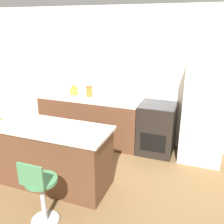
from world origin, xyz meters
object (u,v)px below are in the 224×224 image
oven_range (157,129)px  refrigerator (205,110)px  kettle (74,90)px  mixing_bowl (102,95)px  stool_chair (41,192)px

oven_range → refrigerator: (0.78, 0.01, 0.45)m
kettle → mixing_bowl: kettle is taller
refrigerator → kettle: (-2.50, 0.04, 0.10)m
oven_range → kettle: (-1.72, 0.05, 0.55)m
oven_range → mixing_bowl: size_ratio=3.18×
refrigerator → stool_chair: 2.88m
refrigerator → stool_chair: size_ratio=2.07×
oven_range → refrigerator: size_ratio=0.51×
kettle → oven_range: bearing=-1.6°
oven_range → mixing_bowl: mixing_bowl is taller
mixing_bowl → stool_chair: bearing=-85.2°
stool_chair → kettle: kettle is taller
oven_range → stool_chair: 2.45m
oven_range → stool_chair: bearing=-111.9°
refrigerator → kettle: refrigerator is taller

